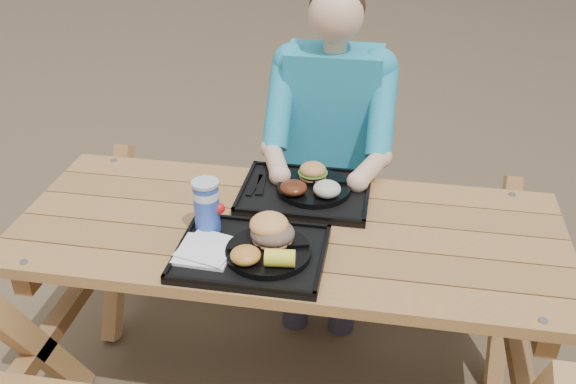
# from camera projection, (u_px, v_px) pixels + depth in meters

# --- Properties ---
(picnic_table) EXTENTS (1.80, 1.49, 0.75)m
(picnic_table) POSITION_uv_depth(u_px,v_px,m) (288.00, 313.00, 2.29)
(picnic_table) COLOR #999999
(picnic_table) RESTS_ON ground
(tray_near) EXTENTS (0.45, 0.35, 0.02)m
(tray_near) POSITION_uv_depth(u_px,v_px,m) (251.00, 254.00, 1.95)
(tray_near) COLOR black
(tray_near) RESTS_ON picnic_table
(tray_far) EXTENTS (0.45, 0.35, 0.02)m
(tray_far) POSITION_uv_depth(u_px,v_px,m) (305.00, 193.00, 2.27)
(tray_far) COLOR black
(tray_far) RESTS_ON picnic_table
(plate_near) EXTENTS (0.26, 0.26, 0.02)m
(plate_near) POSITION_uv_depth(u_px,v_px,m) (268.00, 252.00, 1.93)
(plate_near) COLOR black
(plate_near) RESTS_ON tray_near
(plate_far) EXTENTS (0.26, 0.26, 0.02)m
(plate_far) POSITION_uv_depth(u_px,v_px,m) (314.00, 188.00, 2.26)
(plate_far) COLOR black
(plate_far) RESTS_ON tray_far
(napkin_stack) EXTENTS (0.17, 0.17, 0.02)m
(napkin_stack) POSITION_uv_depth(u_px,v_px,m) (205.00, 250.00, 1.94)
(napkin_stack) COLOR white
(napkin_stack) RESTS_ON tray_near
(soda_cup) EXTENTS (0.08, 0.08, 0.16)m
(soda_cup) POSITION_uv_depth(u_px,v_px,m) (207.00, 207.00, 2.01)
(soda_cup) COLOR #163AA7
(soda_cup) RESTS_ON tray_near
(condiment_bbq) EXTENTS (0.05, 0.05, 0.03)m
(condiment_bbq) POSITION_uv_depth(u_px,v_px,m) (262.00, 225.00, 2.04)
(condiment_bbq) COLOR black
(condiment_bbq) RESTS_ON tray_near
(condiment_mustard) EXTENTS (0.05, 0.05, 0.03)m
(condiment_mustard) POSITION_uv_depth(u_px,v_px,m) (277.00, 228.00, 2.03)
(condiment_mustard) COLOR yellow
(condiment_mustard) RESTS_ON tray_near
(sandwich) EXTENTS (0.13, 0.13, 0.13)m
(sandwich) POSITION_uv_depth(u_px,v_px,m) (272.00, 222.00, 1.93)
(sandwich) COLOR #F49E56
(sandwich) RESTS_ON plate_near
(mac_cheese) EXTENTS (0.09, 0.09, 0.05)m
(mac_cheese) POSITION_uv_depth(u_px,v_px,m) (246.00, 255.00, 1.86)
(mac_cheese) COLOR gold
(mac_cheese) RESTS_ON plate_near
(corn_cob) EXTENTS (0.10, 0.10, 0.05)m
(corn_cob) POSITION_uv_depth(u_px,v_px,m) (280.00, 258.00, 1.84)
(corn_cob) COLOR #FFFA35
(corn_cob) RESTS_ON plate_near
(cutlery_far) EXTENTS (0.04, 0.15, 0.01)m
(cutlery_far) POSITION_uv_depth(u_px,v_px,m) (261.00, 184.00, 2.30)
(cutlery_far) COLOR black
(cutlery_far) RESTS_ON tray_far
(burger) EXTENTS (0.10, 0.10, 0.09)m
(burger) POSITION_uv_depth(u_px,v_px,m) (313.00, 167.00, 2.28)
(burger) COLOR #CE8748
(burger) RESTS_ON plate_far
(baked_beans) EXTENTS (0.10, 0.10, 0.04)m
(baked_beans) POSITION_uv_depth(u_px,v_px,m) (293.00, 188.00, 2.20)
(baked_beans) COLOR #542210
(baked_beans) RESTS_ON plate_far
(potato_salad) EXTENTS (0.10, 0.10, 0.05)m
(potato_salad) POSITION_uv_depth(u_px,v_px,m) (327.00, 189.00, 2.18)
(potato_salad) COLOR beige
(potato_salad) RESTS_ON plate_far
(diner) EXTENTS (0.48, 0.84, 1.28)m
(diner) POSITION_uv_depth(u_px,v_px,m) (331.00, 163.00, 2.72)
(diner) COLOR teal
(diner) RESTS_ON ground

